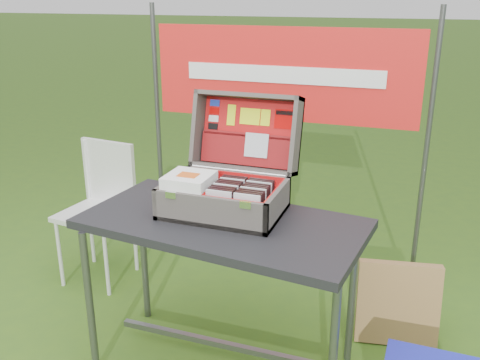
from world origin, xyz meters
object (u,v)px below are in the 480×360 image
at_px(suitcase, 228,158).
at_px(chair, 95,216).
at_px(table, 223,296).
at_px(cardboard_box, 398,304).

xyz_separation_m(suitcase, chair, (-1.05, 0.40, -0.60)).
relative_size(table, suitcase, 2.33).
relative_size(table, cardboard_box, 2.85).
relative_size(suitcase, cardboard_box, 1.23).
xyz_separation_m(table, suitcase, (-0.02, 0.14, 0.64)).
bearing_deg(cardboard_box, chair, 168.98).
xyz_separation_m(chair, cardboard_box, (1.86, -0.04, -0.21)).
height_order(table, chair, chair).
relative_size(chair, cardboard_box, 1.97).
bearing_deg(chair, table, -19.93).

